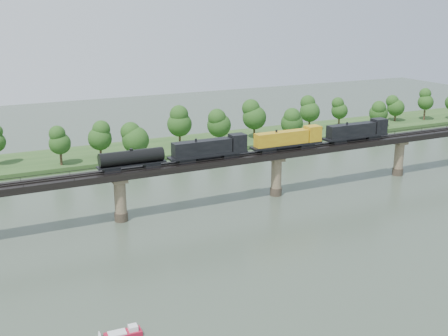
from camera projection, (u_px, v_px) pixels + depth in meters
name	position (u px, v px, depth m)	size (l,w,h in m)	color
ground	(351.00, 238.00, 115.83)	(400.00, 400.00, 0.00)	#334133
far_bank	(191.00, 145.00, 188.98)	(300.00, 24.00, 1.60)	#28491D
bridge	(276.00, 174.00, 140.20)	(236.00, 30.00, 11.50)	#473A2D
bridge_superstructure	(277.00, 150.00, 138.43)	(220.00, 4.90, 0.75)	black
far_treeline	(173.00, 126.00, 179.42)	(289.06, 17.54, 13.60)	#382619
freight_train	(262.00, 143.00, 136.03)	(78.51, 3.06, 5.40)	black
motorboat	(124.00, 334.00, 81.07)	(5.43, 2.18, 1.50)	maroon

